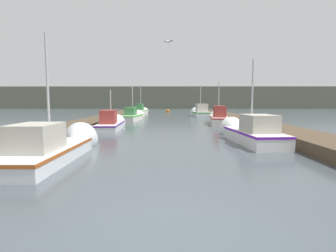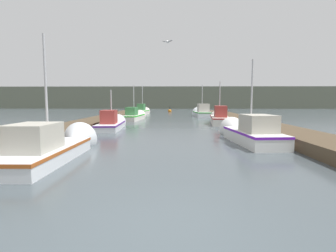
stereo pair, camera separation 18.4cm
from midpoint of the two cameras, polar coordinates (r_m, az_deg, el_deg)
name	(u,v)px [view 2 (the right image)]	position (r m, az deg, el deg)	size (l,w,h in m)	color
ground_plane	(163,229)	(4.45, 0.23, -21.58)	(200.00, 200.00, 0.00)	#424C51
dock_left	(90,123)	(21.01, -16.35, 0.55)	(2.38, 40.00, 0.50)	#4C3D2B
dock_right	(253,124)	(20.97, 18.30, 0.49)	(2.38, 40.00, 0.50)	#4C3D2B
distant_shore_ridge	(173,98)	(69.95, 1.09, 6.14)	(120.00, 16.00, 5.23)	#565B4C
fishing_boat_0	(54,146)	(10.26, -23.02, -4.02)	(1.71, 5.81, 4.76)	silver
fishing_boat_1	(248,132)	(13.50, 17.39, -1.32)	(2.00, 5.58, 4.37)	silver
fishing_boat_2	(112,123)	(19.15, -11.80, 0.57)	(1.68, 5.52, 3.19)	silver
fishing_boat_3	(219,118)	(23.52, 11.30, 1.81)	(2.01, 6.26, 3.97)	silver
fishing_boat_4	(134,116)	(27.31, -7.11, 2.20)	(1.91, 5.54, 3.92)	silver
fishing_boat_5	(201,113)	(33.07, 7.45, 2.91)	(2.13, 4.84, 4.40)	silver
fishing_boat_6	(143,111)	(37.58, -5.40, 3.26)	(1.80, 5.04, 4.51)	silver
mooring_piling_1	(141,109)	(42.51, -5.82, 3.76)	(0.26, 0.26, 1.27)	#473523
channel_buoy	(170,111)	(44.62, 0.50, 3.28)	(0.62, 0.62, 1.12)	#BF6513
seagull_lead	(168,42)	(14.17, 0.30, 17.88)	(0.54, 0.35, 0.12)	white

